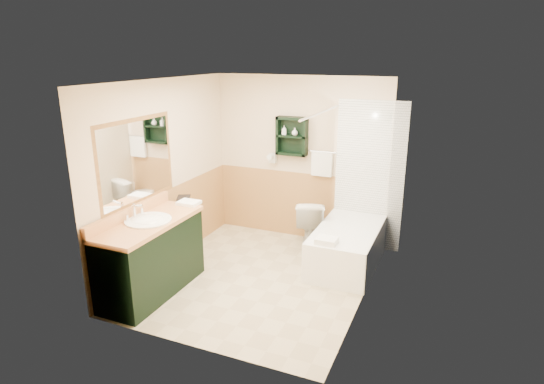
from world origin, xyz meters
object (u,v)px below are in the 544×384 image
Objects in this scene: hair_dryer at (273,158)px; soap_bottle_b at (295,132)px; soap_bottle_a at (284,133)px; vanity_book at (177,190)px; vanity at (151,257)px; toilet at (310,223)px; bathtub at (348,246)px; wall_shelf at (292,136)px.

soap_bottle_b is (0.35, -0.03, 0.41)m from hair_dryer.
soap_bottle_a is (0.18, -0.03, 0.40)m from hair_dryer.
soap_bottle_a is 1.18× the size of soap_bottle_b.
vanity_book is 2.03× the size of soap_bottle_b.
vanity is 1.97× the size of toilet.
vanity_book is (-1.43, -1.17, 0.65)m from toilet.
vanity is at bearing -139.97° from bathtub.
hair_dryer is 1.84× the size of soap_bottle_a.
bathtub is 1.85m from soap_bottle_a.
wall_shelf is at bearing 150.85° from bathtub.
soap_bottle_b reaches higher than toilet.
soap_bottle_b reaches higher than vanity.
hair_dryer is 1.73m from bathtub.
soap_bottle_b is at bearing 0.00° from soap_bottle_a.
vanity is 12.71× the size of soap_bottle_b.
soap_bottle_a is at bearing -38.59° from toilet.
soap_bottle_b is at bearing 149.89° from bathtub.
vanity is 2.58m from soap_bottle_a.
vanity is at bearing -113.40° from soap_bottle_b.
toilet is at bearing 12.39° from vanity_book.
wall_shelf is at bearing -45.01° from toilet.
soap_bottle_b is at bearing -47.77° from toilet.
vanity_book reaches higher than bathtub.
toilet is (1.27, 1.98, -0.10)m from vanity.
wall_shelf is 2.46× the size of vanity_book.
soap_bottle_a is (-0.49, 0.20, 1.25)m from toilet.
bathtub is (1.33, -0.60, -0.94)m from hair_dryer.
vanity is at bearing 40.54° from toilet.
soap_bottle_a is at bearing 180.00° from soap_bottle_b.
wall_shelf is 1.75m from bathtub.
vanity is 0.93× the size of bathtub.
hair_dryer is (-0.30, 0.02, -0.35)m from wall_shelf.
toilet is 1.96m from vanity_book.
bathtub is 6.71× the size of vanity_book.
vanity is 2.64m from soap_bottle_b.
hair_dryer is at bearing 74.93° from vanity.
vanity is 1.00m from vanity_book.
vanity is 2.36m from toilet.
vanity_book is at bearing -124.60° from soap_bottle_a.
vanity_book is (-0.17, 0.81, 0.56)m from vanity.
soap_bottle_a is (-1.14, 0.57, 1.34)m from bathtub.
wall_shelf reaches higher than hair_dryer.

